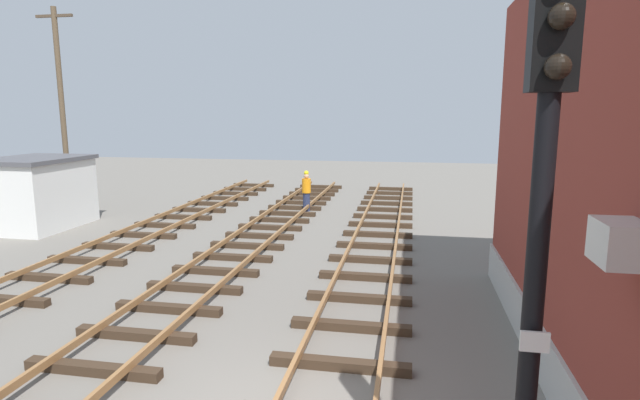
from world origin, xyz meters
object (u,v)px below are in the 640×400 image
Objects in this scene: signal_mast at (540,220)px; utility_pole_far at (62,106)px; control_hut at (37,193)px; track_worker_foreground at (306,191)px.

utility_pole_far reaches higher than signal_mast.
control_hut reaches higher than track_worker_foreground.
utility_pole_far is at bearing -173.40° from track_worker_foreground.
utility_pole_far is at bearing 111.40° from control_hut.
signal_mast reaches higher than control_hut.
utility_pole_far reaches higher than track_worker_foreground.
signal_mast is 18.83m from track_worker_foreground.
utility_pole_far is 4.87× the size of track_worker_foreground.
utility_pole_far is at bearing 135.84° from signal_mast.
utility_pole_far reaches higher than control_hut.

